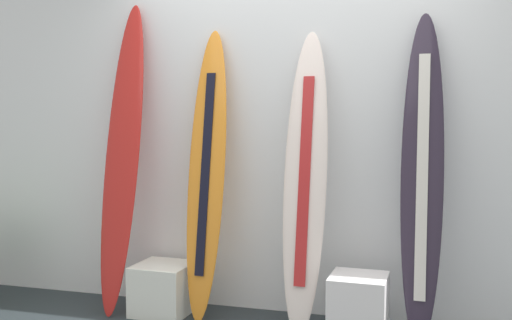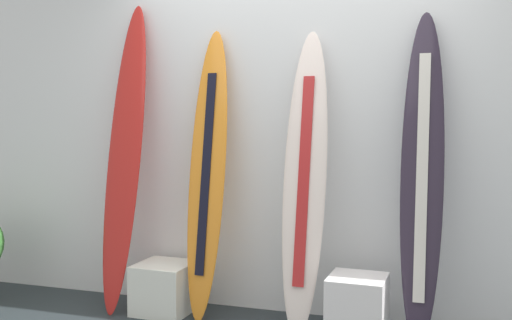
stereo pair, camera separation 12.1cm
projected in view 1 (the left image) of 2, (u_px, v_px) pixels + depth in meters
name	position (u px, v px, depth m)	size (l,w,h in m)	color
wall_back	(297.00, 115.00, 4.13)	(7.20, 0.20, 2.80)	silver
surfboard_crimson	(122.00, 156.00, 4.14)	(0.29, 0.49, 2.21)	red
surfboard_sunset	(206.00, 175.00, 4.00)	(0.27, 0.41, 1.99)	orange
surfboard_ivory	(305.00, 181.00, 3.75)	(0.29, 0.50, 1.96)	silver
surfboard_charcoal	(422.00, 177.00, 3.59)	(0.26, 0.43, 2.04)	#2B2231
display_block_left	(359.00, 308.00, 3.60)	(0.36, 0.36, 0.41)	white
display_block_center	(164.00, 289.00, 4.10)	(0.39, 0.39, 0.35)	silver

